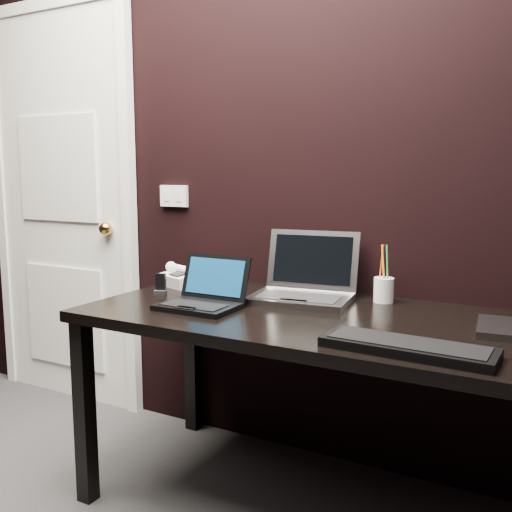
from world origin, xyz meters
The scene contains 10 objects.
wall_back centered at (0.00, 1.80, 1.30)m, with size 4.00×4.00×0.00m, color black.
door centered at (-1.35, 1.78, 1.04)m, with size 0.99×0.10×2.14m.
wall_switch centered at (-0.62, 1.79, 1.12)m, with size 0.15×0.02×0.10m.
desk centered at (0.30, 1.40, 0.66)m, with size 1.70×0.80×0.74m.
netbook centered at (-0.13, 1.29, 0.78)m, with size 0.28×0.25×0.18m.
silver_laptop centered at (0.15, 1.58, 0.79)m, with size 0.41×0.38×0.26m.
ext_keyboard centered at (0.66, 1.13, 0.75)m, with size 0.48×0.18×0.03m.
desk_phone centered at (-0.43, 1.59, 0.78)m, with size 0.22×0.21×0.11m.
mobile_phone centered at (-0.41, 1.40, 0.77)m, with size 0.06×0.05×0.08m.
pen_cup centered at (0.43, 1.69, 0.79)m, with size 0.09×0.09×0.22m.
Camera 1 is at (1.02, -0.41, 1.23)m, focal length 40.00 mm.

